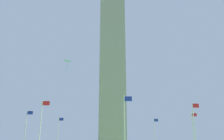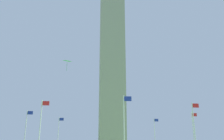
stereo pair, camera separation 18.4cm
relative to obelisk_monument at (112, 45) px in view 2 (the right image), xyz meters
name	(u,v)px [view 2 (the right image)]	position (x,y,z in m)	size (l,w,h in m)	color
obelisk_monument	(112,45)	(0.00, 0.00, 0.00)	(4.98, 4.98, 45.26)	gray
flagpole_n	(194,132)	(16.15, 0.00, -17.99)	(1.12, 0.14, 8.49)	silver
flagpole_ne	(155,135)	(11.43, 11.38, -17.99)	(1.12, 0.14, 8.49)	silver
flagpole_e	(106,135)	(0.06, 16.09, -17.99)	(1.12, 0.14, 8.49)	silver
flagpole_se	(58,134)	(-11.32, 11.38, -17.99)	(1.12, 0.14, 8.49)	silver
flagpole_s	(26,131)	(-16.03, 0.00, -17.99)	(1.12, 0.14, 8.49)	silver
flagpole_sw	(40,127)	(-11.32, -11.38, -17.99)	(1.12, 0.14, 8.49)	silver
flagpole_w	(124,125)	(0.06, -16.09, -17.99)	(1.12, 0.14, 8.49)	silver
flagpole_nw	(195,128)	(11.43, -11.38, -17.99)	(1.12, 0.14, 8.49)	silver
kite_green_diamond	(67,61)	(-8.50, -7.30, -6.59)	(1.69, 1.68, 1.94)	green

